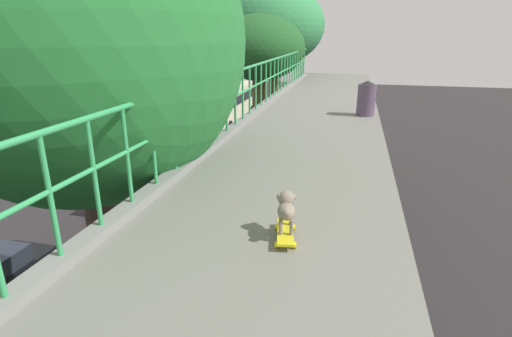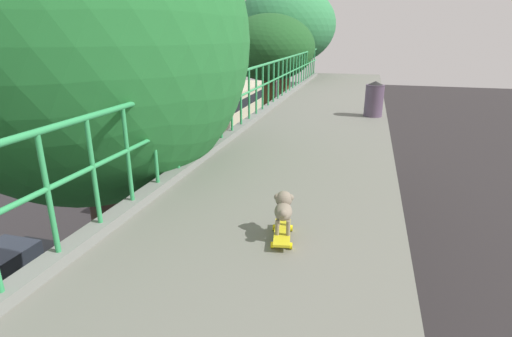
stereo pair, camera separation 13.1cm
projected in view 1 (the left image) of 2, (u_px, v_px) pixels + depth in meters
The scene contains 10 objects.
car_yellow_cab_fifth at pixel (153, 238), 13.39m from camera, with size 1.84×4.16×1.60m.
car_silver_sixth at pixel (130, 187), 17.99m from camera, with size 1.92×4.16×1.35m.
car_red_taxi_seventh at pixel (216, 171), 19.94m from camera, with size 1.84×4.42×1.53m.
city_bus at pixel (226, 104), 32.51m from camera, with size 2.55×10.48×3.02m.
roadside_tree_mid at pixel (79, 46), 5.71m from camera, with size 4.83×4.83×9.54m.
roadside_tree_far at pixel (259, 53), 16.20m from camera, with size 3.71×3.71×7.99m.
roadside_tree_farthest at pixel (275, 27), 19.66m from camera, with size 4.90×4.90×9.50m.
toy_skateboard at pixel (285, 232), 3.63m from camera, with size 0.26×0.53×0.08m.
small_dog at pixel (286, 207), 3.62m from camera, with size 0.21×0.39×0.34m.
litter_bin at pixel (366, 98), 8.94m from camera, with size 0.41×0.41×0.78m.
Camera 1 is at (1.95, -1.79, 7.25)m, focal length 27.83 mm.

